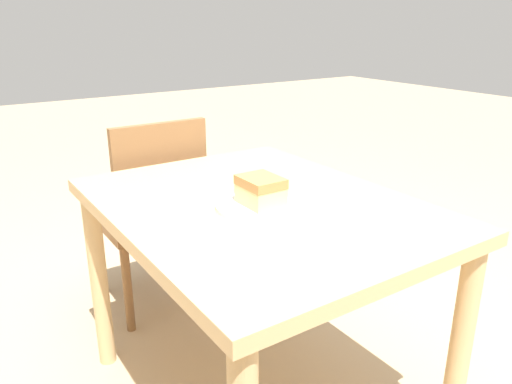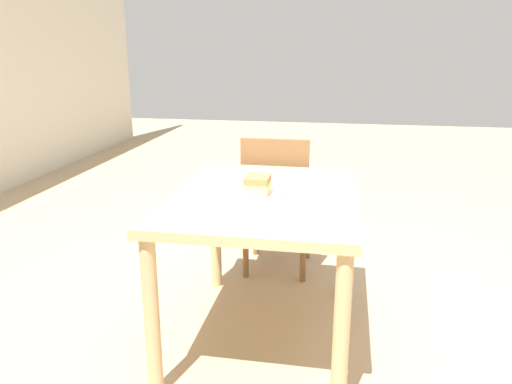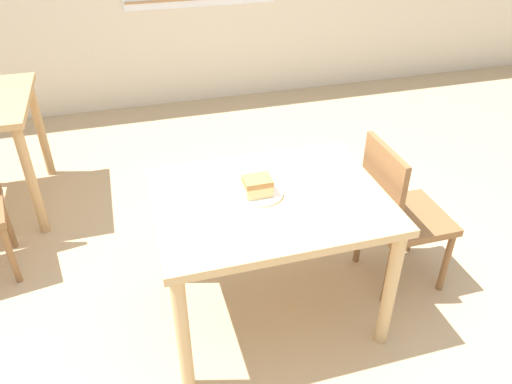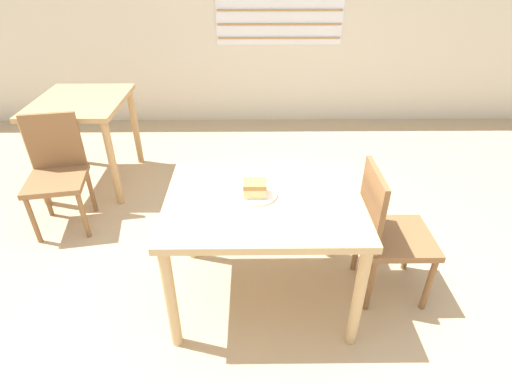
{
  "view_description": "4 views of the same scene",
  "coord_description": "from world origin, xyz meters",
  "px_view_note": "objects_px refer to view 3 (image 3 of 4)",
  "views": [
    {
      "loc": [
        -1.1,
        0.92,
        1.22
      ],
      "look_at": [
        -0.0,
        0.19,
        0.75
      ],
      "focal_mm": 35.0,
      "sensor_mm": 36.0,
      "label": 1
    },
    {
      "loc": [
        -2.04,
        -0.18,
        1.33
      ],
      "look_at": [
        0.01,
        0.2,
        0.72
      ],
      "focal_mm": 35.0,
      "sensor_mm": 36.0,
      "label": 2
    },
    {
      "loc": [
        -0.55,
        -1.62,
        1.97
      ],
      "look_at": [
        -0.04,
        0.16,
        0.75
      ],
      "focal_mm": 35.0,
      "sensor_mm": 36.0,
      "label": 3
    },
    {
      "loc": [
        -0.04,
        -1.61,
        1.88
      ],
      "look_at": [
        -0.02,
        0.14,
        0.76
      ],
      "focal_mm": 28.0,
      "sensor_mm": 36.0,
      "label": 4
    }
  ],
  "objects_px": {
    "plate": "(259,193)",
    "dining_table_near": "(268,214)",
    "chair_near_window": "(398,211)",
    "cake_slice": "(257,186)"
  },
  "relations": [
    {
      "from": "dining_table_near",
      "to": "chair_near_window",
      "type": "xyz_separation_m",
      "value": [
        0.72,
        0.04,
        -0.16
      ]
    },
    {
      "from": "dining_table_near",
      "to": "plate",
      "type": "relative_size",
      "value": 4.68
    },
    {
      "from": "chair_near_window",
      "to": "dining_table_near",
      "type": "bearing_deg",
      "value": 93.44
    },
    {
      "from": "dining_table_near",
      "to": "chair_near_window",
      "type": "distance_m",
      "value": 0.74
    },
    {
      "from": "chair_near_window",
      "to": "plate",
      "type": "distance_m",
      "value": 0.8
    },
    {
      "from": "chair_near_window",
      "to": "cake_slice",
      "type": "distance_m",
      "value": 0.83
    },
    {
      "from": "dining_table_near",
      "to": "chair_near_window",
      "type": "relative_size",
      "value": 1.25
    },
    {
      "from": "chair_near_window",
      "to": "cake_slice",
      "type": "xyz_separation_m",
      "value": [
        -0.77,
        -0.02,
        0.31
      ]
    },
    {
      "from": "dining_table_near",
      "to": "cake_slice",
      "type": "distance_m",
      "value": 0.16
    },
    {
      "from": "plate",
      "to": "dining_table_near",
      "type": "bearing_deg",
      "value": -41.94
    }
  ]
}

